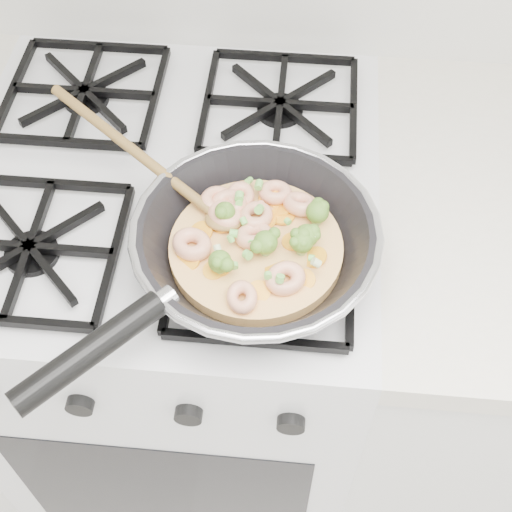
{
  "coord_description": "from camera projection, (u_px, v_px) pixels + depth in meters",
  "views": [
    {
      "loc": [
        0.19,
        1.03,
        1.65
      ],
      "look_at": [
        0.14,
        1.55,
        0.93
      ],
      "focal_mm": 50.25,
      "sensor_mm": 36.0,
      "label": 1
    }
  ],
  "objects": [
    {
      "name": "skillet",
      "position": [
        252.0,
        243.0,
        0.87
      ],
      "size": [
        0.44,
        0.45,
        0.1
      ],
      "rotation": [
        0.0,
        0.0,
        -0.17
      ],
      "color": "black",
      "rests_on": "stove"
    },
    {
      "name": "stove",
      "position": [
        190.0,
        336.0,
        1.36
      ],
      "size": [
        0.6,
        0.6,
        0.92
      ],
      "color": "white",
      "rests_on": "ground"
    }
  ]
}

